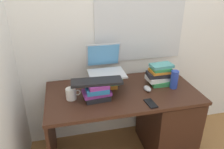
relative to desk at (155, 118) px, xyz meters
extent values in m
cube|color=white|center=(-0.34, 0.42, 0.90)|extent=(6.00, 0.05, 2.60)
cube|color=silver|center=(-0.07, 0.39, 0.88)|extent=(0.90, 0.01, 0.80)
cube|color=#381E14|center=(-0.34, 0.03, 0.31)|extent=(1.35, 0.69, 0.03)
cube|color=#381E14|center=(-1.00, 0.03, -0.05)|extent=(0.02, 0.64, 0.69)
cube|color=#381E14|center=(0.32, 0.03, -0.05)|extent=(0.02, 0.64, 0.69)
cube|color=#321B12|center=(0.11, -0.01, -0.05)|extent=(0.40, 0.59, 0.66)
cube|color=orange|center=(-0.45, 0.14, 0.35)|extent=(0.17, 0.14, 0.04)
cube|color=#338C4C|center=(-0.45, 0.13, 0.38)|extent=(0.18, 0.15, 0.02)
cube|color=#2672B2|center=(-0.46, 0.14, 0.40)|extent=(0.23, 0.13, 0.02)
cube|color=#2672B2|center=(-0.45, 0.14, 0.42)|extent=(0.21, 0.20, 0.02)
cube|color=#338C4C|center=(-0.45, 0.13, 0.45)|extent=(0.25, 0.20, 0.03)
cube|color=black|center=(-0.58, -0.04, 0.35)|extent=(0.22, 0.19, 0.04)
cube|color=#8C338C|center=(-0.58, -0.04, 0.39)|extent=(0.24, 0.17, 0.03)
cube|color=#2672B2|center=(-0.58, -0.05, 0.42)|extent=(0.19, 0.15, 0.04)
cube|color=#8C338C|center=(-0.57, -0.04, 0.46)|extent=(0.17, 0.17, 0.03)
cube|color=#338C4C|center=(0.05, 0.10, 0.35)|extent=(0.18, 0.18, 0.04)
cube|color=white|center=(0.05, 0.09, 0.39)|extent=(0.25, 0.16, 0.04)
cube|color=black|center=(0.04, 0.09, 0.43)|extent=(0.24, 0.14, 0.04)
cube|color=orange|center=(0.04, 0.09, 0.46)|extent=(0.18, 0.14, 0.03)
cube|color=#338C4C|center=(0.05, 0.09, 0.49)|extent=(0.17, 0.14, 0.03)
cube|color=teal|center=(0.05, 0.09, 0.51)|extent=(0.22, 0.14, 0.03)
cube|color=#B7BABF|center=(-0.46, 0.13, 0.47)|extent=(0.33, 0.25, 0.01)
cube|color=#B7BABF|center=(-0.46, 0.29, 0.59)|extent=(0.33, 0.07, 0.24)
cube|color=#59A5E5|center=(-0.46, 0.28, 0.59)|extent=(0.29, 0.06, 0.21)
cube|color=black|center=(-0.58, -0.04, 0.49)|extent=(0.43, 0.17, 0.02)
ellipsoid|color=#A5A8AD|center=(-0.11, -0.01, 0.35)|extent=(0.06, 0.10, 0.04)
cylinder|color=white|center=(-0.79, 0.00, 0.38)|extent=(0.09, 0.09, 0.10)
torus|color=white|center=(-0.74, 0.00, 0.38)|extent=(0.05, 0.01, 0.05)
cylinder|color=#263FA5|center=(0.14, -0.02, 0.41)|extent=(0.07, 0.07, 0.17)
cube|color=black|center=(-0.17, -0.23, 0.33)|extent=(0.08, 0.14, 0.01)
camera|label=1|loc=(-0.81, -1.61, 1.29)|focal=34.81mm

